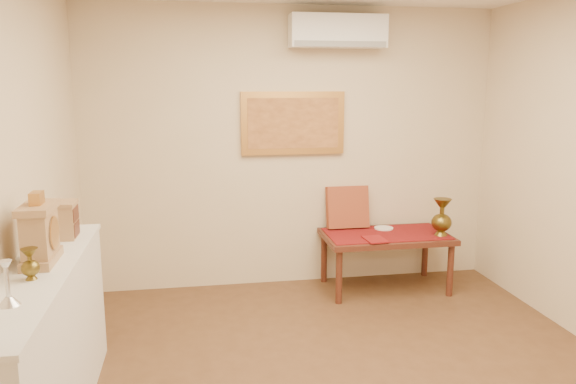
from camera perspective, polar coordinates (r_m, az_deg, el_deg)
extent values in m
cube|color=beige|center=(5.47, 0.46, 4.42)|extent=(4.00, 0.02, 2.70)
cube|color=maroon|center=(5.49, 9.93, -4.19)|extent=(1.14, 0.59, 0.01)
cylinder|color=white|center=(5.66, 9.70, -3.63)|extent=(0.19, 0.19, 0.01)
cube|color=maroon|center=(5.24, 8.84, -4.78)|extent=(0.20, 0.26, 0.01)
cube|color=maroon|center=(5.61, 6.05, -1.53)|extent=(0.42, 0.18, 0.43)
cube|color=silver|center=(3.55, -23.50, -15.08)|extent=(0.35, 2.00, 0.95)
cube|color=silver|center=(3.37, -24.15, -7.54)|extent=(0.37, 2.02, 0.03)
cube|color=tan|center=(3.49, -23.72, -6.22)|extent=(0.16, 0.36, 0.05)
cube|color=tan|center=(3.45, -23.92, -3.83)|extent=(0.14, 0.30, 0.25)
cylinder|color=beige|center=(3.43, -22.70, -3.81)|extent=(0.01, 0.17, 0.17)
cylinder|color=#BD843C|center=(3.43, -22.62, -3.81)|extent=(0.01, 0.19, 0.19)
cube|color=tan|center=(3.41, -24.11, -1.48)|extent=(0.17, 0.34, 0.04)
cube|color=#BD843C|center=(3.40, -24.18, -0.57)|extent=(0.06, 0.11, 0.07)
cube|color=tan|center=(3.95, -21.80, -2.81)|extent=(0.15, 0.20, 0.22)
cube|color=#522418|center=(3.95, -20.66, -3.49)|extent=(0.01, 0.17, 0.09)
cube|color=#522418|center=(3.93, -20.76, -2.08)|extent=(0.01, 0.17, 0.09)
cube|color=tan|center=(3.93, -21.93, -1.08)|extent=(0.16, 0.21, 0.02)
cube|color=#522418|center=(5.50, 9.92, -4.48)|extent=(1.20, 0.70, 0.05)
cylinder|color=#522418|center=(5.16, 5.20, -8.60)|extent=(0.06, 0.06, 0.50)
cylinder|color=#522418|center=(5.53, 16.16, -7.65)|extent=(0.06, 0.06, 0.50)
cylinder|color=#522418|center=(5.69, 3.68, -6.68)|extent=(0.06, 0.06, 0.50)
cylinder|color=#522418|center=(6.03, 13.75, -5.97)|extent=(0.06, 0.06, 0.50)
cube|color=#BD843C|center=(5.43, 0.51, 7.01)|extent=(1.00, 0.05, 0.60)
cube|color=#C27F43|center=(5.40, 0.56, 6.99)|extent=(0.88, 0.01, 0.48)
cube|color=white|center=(5.42, 5.06, 15.96)|extent=(0.90, 0.24, 0.30)
cube|color=gray|center=(5.29, 5.39, 14.77)|extent=(0.86, 0.02, 0.05)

